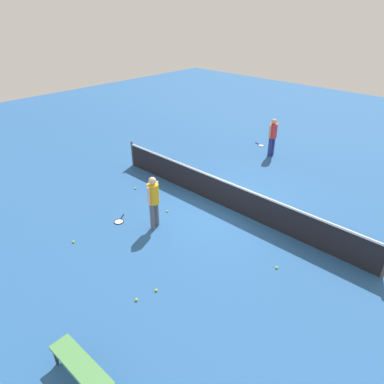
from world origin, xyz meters
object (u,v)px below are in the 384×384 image
tennis_ball_near_player (167,211)px  courtside_bench (81,366)px  player_far_side (273,134)px  tennis_ball_stray_left (156,290)px  tennis_racket_near_player (119,221)px  tennis_ball_baseline (277,267)px  player_near_side (153,198)px  tennis_ball_midcourt (135,188)px  tennis_ball_stray_right (136,300)px  tennis_ball_by_net (73,242)px  tennis_racket_far_player (261,145)px

tennis_ball_near_player → courtside_bench: courtside_bench is taller
player_far_side → tennis_ball_stray_left: size_ratio=25.76×
tennis_racket_near_player → tennis_ball_near_player: size_ratio=8.84×
tennis_racket_near_player → tennis_ball_stray_left: tennis_ball_stray_left is taller
tennis_ball_baseline → tennis_ball_near_player: bearing=-179.1°
tennis_ball_near_player → tennis_ball_stray_left: same height
player_far_side → player_near_side: bearing=-86.3°
player_near_side → tennis_ball_baseline: size_ratio=25.76×
tennis_ball_midcourt → tennis_ball_stray_left: same height
player_near_side → tennis_ball_stray_right: 3.20m
player_near_side → tennis_ball_midcourt: bearing=154.8°
player_near_side → player_far_side: bearing=93.7°
player_near_side → tennis_ball_near_player: (-0.35, 0.84, -0.98)m
tennis_ball_stray_left → tennis_racket_near_player: bearing=159.1°
tennis_racket_near_player → tennis_ball_near_player: 1.60m
tennis_ball_midcourt → tennis_ball_stray_left: 5.32m
player_near_side → tennis_ball_midcourt: player_near_side is taller
tennis_ball_near_player → tennis_ball_by_net: bearing=-103.9°
player_far_side → courtside_bench: bearing=-74.0°
tennis_ball_baseline → tennis_ball_stray_left: bearing=-121.8°
player_near_side → tennis_ball_by_net: 2.61m
player_near_side → courtside_bench: (2.82, -4.19, -0.59)m
tennis_ball_by_net → tennis_ball_midcourt: bearing=111.3°
tennis_ball_by_net → player_near_side: bearing=63.3°
tennis_ball_stray_left → player_far_side: bearing=105.7°
tennis_ball_near_player → tennis_ball_baseline: bearing=0.9°
tennis_racket_far_player → player_near_side: bearing=-79.6°
tennis_ball_by_net → tennis_ball_stray_right: 3.08m
player_near_side → tennis_ball_stray_left: 2.92m
tennis_racket_far_player → tennis_ball_midcourt: tennis_ball_midcourt is taller
player_far_side → courtside_bench: 11.99m
tennis_ball_near_player → tennis_ball_midcourt: same height
tennis_ball_midcourt → tennis_ball_baseline: (6.13, -0.21, 0.00)m
tennis_racket_far_player → tennis_ball_baseline: (5.25, -7.18, 0.02)m
tennis_ball_baseline → tennis_ball_stray_left: 3.17m
player_near_side → courtside_bench: bearing=-56.1°
player_far_side → tennis_ball_baseline: 7.75m
courtside_bench → tennis_ball_by_net: bearing=152.6°
tennis_ball_midcourt → tennis_ball_baseline: 6.13m
tennis_racket_near_player → tennis_racket_far_player: 8.69m
courtside_bench → tennis_ball_midcourt: bearing=134.4°
tennis_ball_stray_right → tennis_ball_midcourt: bearing=141.8°
tennis_racket_far_player → tennis_ball_stray_right: bearing=-71.5°
tennis_ball_near_player → tennis_ball_stray_left: bearing=-47.3°
player_far_side → tennis_ball_baseline: bearing=-56.6°
player_near_side → tennis_ball_by_net: (-1.09, -2.17, -0.98)m
tennis_ball_by_net → tennis_ball_stray_left: same height
tennis_ball_by_net → courtside_bench: bearing=-27.4°
player_far_side → courtside_bench: size_ratio=1.12×
tennis_ball_stray_right → tennis_ball_by_net: bearing=177.3°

